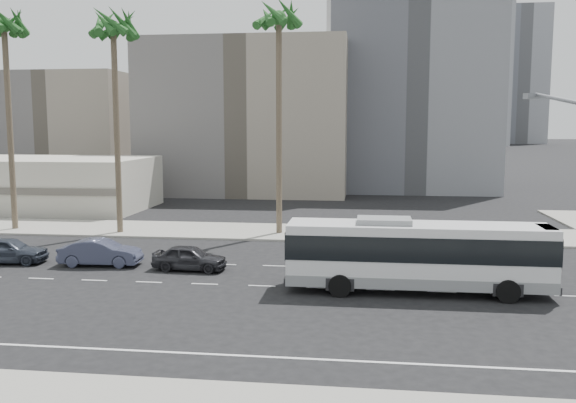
% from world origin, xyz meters
% --- Properties ---
extents(ground, '(700.00, 700.00, 0.00)m').
position_xyz_m(ground, '(0.00, 0.00, 0.00)').
color(ground, black).
rests_on(ground, ground).
extents(sidewalk_north, '(120.00, 7.00, 0.15)m').
position_xyz_m(sidewalk_north, '(0.00, 15.50, 0.07)').
color(sidewalk_north, gray).
rests_on(sidewalk_north, ground).
extents(commercial_low, '(22.00, 12.16, 5.00)m').
position_xyz_m(commercial_low, '(-30.00, 25.99, 2.50)').
color(commercial_low, '#BBB6A6').
rests_on(commercial_low, ground).
extents(midrise_beige_west, '(24.00, 18.00, 18.00)m').
position_xyz_m(midrise_beige_west, '(-12.00, 45.00, 9.00)').
color(midrise_beige_west, slate).
rests_on(midrise_beige_west, ground).
extents(midrise_gray_center, '(20.00, 20.00, 26.00)m').
position_xyz_m(midrise_gray_center, '(8.00, 52.00, 13.00)').
color(midrise_gray_center, slate).
rests_on(midrise_gray_center, ground).
extents(midrise_beige_far, '(18.00, 16.00, 15.00)m').
position_xyz_m(midrise_beige_far, '(-38.00, 50.00, 7.50)').
color(midrise_beige_far, slate).
rests_on(midrise_beige_far, ground).
extents(civic_tower, '(42.00, 42.00, 129.00)m').
position_xyz_m(civic_tower, '(-2.00, 250.00, 38.83)').
color(civic_tower, silver).
rests_on(civic_tower, ground).
extents(highrise_right, '(26.00, 26.00, 70.00)m').
position_xyz_m(highrise_right, '(45.00, 230.00, 35.00)').
color(highrise_right, slate).
rests_on(highrise_right, ground).
extents(highrise_far, '(22.00, 22.00, 60.00)m').
position_xyz_m(highrise_far, '(70.00, 260.00, 30.00)').
color(highrise_far, slate).
rests_on(highrise_far, ground).
extents(city_bus, '(12.74, 3.13, 3.66)m').
position_xyz_m(city_bus, '(4.76, -0.11, 1.92)').
color(city_bus, silver).
rests_on(city_bus, ground).
extents(car_a, '(1.95, 4.30, 1.43)m').
position_xyz_m(car_a, '(-7.64, 2.93, 0.72)').
color(car_a, '#26262A').
rests_on(car_a, ground).
extents(car_b, '(1.94, 4.80, 1.55)m').
position_xyz_m(car_b, '(-13.14, 3.39, 0.78)').
color(car_b, '#363A50').
rests_on(car_b, ground).
extents(car_c, '(2.28, 4.77, 1.57)m').
position_xyz_m(car_c, '(-18.92, 3.31, 0.79)').
color(car_c, '#2E3541').
rests_on(car_c, ground).
extents(palm_near, '(5.08, 5.08, 17.11)m').
position_xyz_m(palm_near, '(-4.19, 14.80, 15.50)').
color(palm_near, brown).
rests_on(palm_near, ground).
extents(palm_mid, '(5.35, 5.35, 16.52)m').
position_xyz_m(palm_mid, '(-16.20, 13.64, 14.87)').
color(palm_mid, brown).
rests_on(palm_mid, ground).
extents(palm_far, '(4.90, 4.90, 16.86)m').
position_xyz_m(palm_far, '(-24.96, 14.09, 15.32)').
color(palm_far, brown).
rests_on(palm_far, ground).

